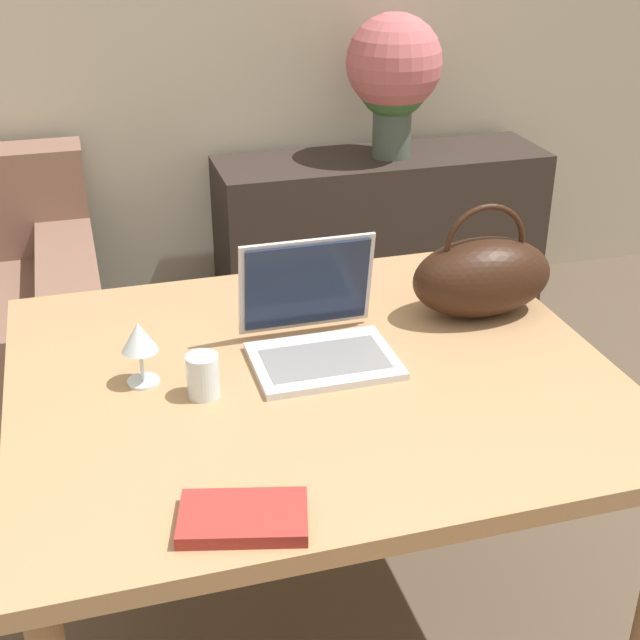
{
  "coord_description": "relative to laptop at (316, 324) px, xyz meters",
  "views": [
    {
      "loc": [
        -0.3,
        -0.92,
        1.73
      ],
      "look_at": [
        0.15,
        0.67,
        0.89
      ],
      "focal_mm": 50.0,
      "sensor_mm": 36.0,
      "label": 1
    }
  ],
  "objects": [
    {
      "name": "dining_table",
      "position": [
        -0.03,
        -0.09,
        -0.15
      ],
      "size": [
        1.27,
        1.09,
        0.77
      ],
      "color": "#A87F56",
      "rests_on": "ground_plane"
    },
    {
      "name": "sideboard",
      "position": [
        0.73,
        1.61,
        -0.49
      ],
      "size": [
        1.34,
        0.4,
        0.7
      ],
      "color": "#332823",
      "rests_on": "ground_plane"
    },
    {
      "name": "laptop",
      "position": [
        0.0,
        0.0,
        0.0
      ],
      "size": [
        0.31,
        0.28,
        0.24
      ],
      "color": "silver",
      "rests_on": "dining_table"
    },
    {
      "name": "drinking_glass",
      "position": [
        -0.27,
        -0.12,
        -0.02
      ],
      "size": [
        0.07,
        0.07,
        0.09
      ],
      "color": "silver",
      "rests_on": "dining_table"
    },
    {
      "name": "wine_glass",
      "position": [
        -0.38,
        -0.03,
        0.04
      ],
      "size": [
        0.08,
        0.08,
        0.14
      ],
      "color": "silver",
      "rests_on": "dining_table"
    },
    {
      "name": "handbag",
      "position": [
        0.43,
        0.07,
        0.03
      ],
      "size": [
        0.34,
        0.19,
        0.28
      ],
      "color": "black",
      "rests_on": "dining_table"
    },
    {
      "name": "flower_vase",
      "position": [
        0.76,
        1.59,
        0.19
      ],
      "size": [
        0.37,
        0.37,
        0.55
      ],
      "color": "#47564C",
      "rests_on": "sideboard"
    },
    {
      "name": "book",
      "position": [
        -0.27,
        -0.53,
        -0.05
      ],
      "size": [
        0.23,
        0.17,
        0.02
      ],
      "rotation": [
        0.0,
        0.0,
        -0.25
      ],
      "color": "maroon",
      "rests_on": "dining_table"
    }
  ]
}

